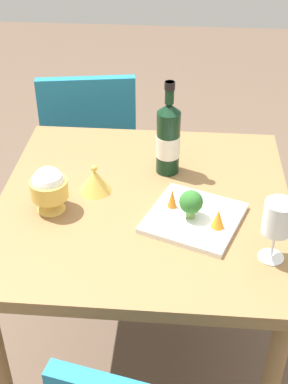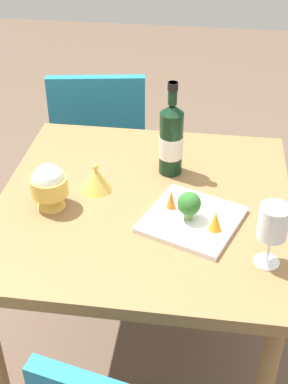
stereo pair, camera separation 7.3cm
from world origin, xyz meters
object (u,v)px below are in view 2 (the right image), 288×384
at_px(rice_bowl_lid, 96,179).
at_px(broccoli_floret, 189,204).
at_px(wine_bottle, 171,139).
at_px(rice_bowl, 49,185).
at_px(serving_plate, 192,220).
at_px(carrot_garnish_right, 215,221).
at_px(wine_glass, 273,224).
at_px(carrot_garnish_left, 171,199).
at_px(chair_by_wall, 100,138).

height_order(rice_bowl_lid, broccoli_floret, broccoli_floret).
xyz_separation_m(wine_bottle, rice_bowl, (-0.33, -0.24, -0.05)).
height_order(serving_plate, carrot_garnish_right, carrot_garnish_right).
bearing_deg(wine_glass, carrot_garnish_right, 144.58).
bearing_deg(rice_bowl, wine_bottle, 35.41).
height_order(rice_bowl_lid, carrot_garnish_left, rice_bowl_lid).
bearing_deg(wine_bottle, carrot_garnish_right, -63.15).
bearing_deg(broccoli_floret, rice_bowl_lid, 156.35).
xyz_separation_m(wine_glass, carrot_garnish_left, (-0.27, 0.18, -0.08)).
xyz_separation_m(chair_by_wall, carrot_garnish_left, (0.39, -0.79, 0.27)).
relative_size(chair_by_wall, serving_plate, 2.63).
relative_size(rice_bowl, serving_plate, 0.44).
bearing_deg(wine_glass, rice_bowl, 165.24).
bearing_deg(carrot_garnish_left, chair_by_wall, 116.18).
bearing_deg(wine_bottle, rice_bowl_lid, -148.45).
bearing_deg(wine_bottle, broccoli_floret, -73.59).
distance_m(chair_by_wall, serving_plate, 0.97).
height_order(wine_glass, rice_bowl, wine_glass).
distance_m(wine_glass, rice_bowl, 0.65).
bearing_deg(chair_by_wall, serving_plate, -70.58).
xyz_separation_m(serving_plate, broccoli_floret, (-0.01, -0.00, 0.06)).
distance_m(chair_by_wall, broccoli_floret, 0.99).
bearing_deg(broccoli_floret, wine_bottle, 106.41).
relative_size(chair_by_wall, rice_bowl_lid, 8.50).
xyz_separation_m(broccoli_floret, carrot_garnish_left, (-0.05, 0.04, -0.02)).
distance_m(rice_bowl_lid, carrot_garnish_left, 0.25).
relative_size(chair_by_wall, wine_glass, 4.75).
distance_m(rice_bowl_lid, broccoli_floret, 0.32).
distance_m(carrot_garnish_left, carrot_garnish_right, 0.16).
bearing_deg(chair_by_wall, carrot_garnish_left, -73.04).
bearing_deg(serving_plate, chair_by_wall, 118.65).
relative_size(rice_bowl_lid, serving_plate, 0.31).
bearing_deg(chair_by_wall, wine_bottle, -66.69).
bearing_deg(carrot_garnish_right, rice_bowl, 172.27).
xyz_separation_m(rice_bowl, carrot_garnish_left, (0.36, 0.02, -0.03)).
height_order(wine_bottle, broccoli_floret, wine_bottle).
bearing_deg(carrot_garnish_right, wine_glass, -35.42).
bearing_deg(carrot_garnish_right, broccoli_floret, 151.94).
height_order(wine_bottle, rice_bowl_lid, wine_bottle).
distance_m(wine_bottle, broccoli_floret, 0.28).
relative_size(wine_glass, carrot_garnish_left, 2.95).
distance_m(wine_glass, serving_plate, 0.28).
bearing_deg(broccoli_floret, carrot_garnish_right, -28.06).
relative_size(wine_bottle, carrot_garnish_left, 5.14).
distance_m(chair_by_wall, rice_bowl, 0.86).
relative_size(rice_bowl_lid, carrot_garnish_right, 1.69).
height_order(rice_bowl, carrot_garnish_left, rice_bowl).
bearing_deg(rice_bowl, chair_by_wall, 92.34).
bearing_deg(wine_glass, carrot_garnish_left, 145.65).
xyz_separation_m(rice_bowl_lid, broccoli_floret, (0.29, -0.13, 0.03)).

